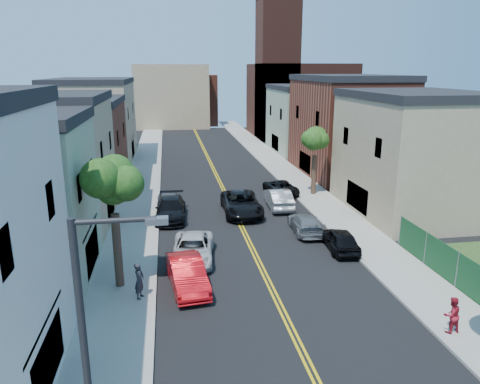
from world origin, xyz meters
name	(u,v)px	position (x,y,z in m)	size (l,w,h in m)	color
sidewalk_left	(143,176)	(-7.90, 40.00, 0.07)	(3.20, 100.00, 0.15)	gray
sidewalk_right	(285,171)	(7.90, 40.00, 0.07)	(3.20, 100.00, 0.15)	gray
curb_left	(159,175)	(-6.15, 40.00, 0.07)	(0.30, 100.00, 0.15)	gray
curb_right	(270,171)	(6.15, 40.00, 0.07)	(0.30, 100.00, 0.15)	gray
bldg_left_palegrn	(0,206)	(-14.00, 16.00, 4.25)	(9.00, 8.00, 8.50)	gray
bldg_left_tan_near	(43,166)	(-14.00, 25.00, 4.50)	(9.00, 10.00, 9.00)	#998466
bldg_left_brick	(73,147)	(-14.00, 36.00, 4.00)	(9.00, 12.00, 8.00)	brown
bldg_left_tan_far	(94,123)	(-14.00, 50.00, 4.75)	(9.00, 16.00, 9.50)	#998466
bldg_right_tan	(413,157)	(14.00, 24.00, 4.50)	(9.00, 12.00, 9.00)	#998466
bldg_right_brick	(346,128)	(14.00, 38.00, 5.00)	(9.00, 14.00, 10.00)	brown
bldg_right_palegrn	(307,121)	(14.00, 52.00, 4.25)	(9.00, 12.00, 8.50)	gray
church	(294,93)	(16.33, 67.07, 7.24)	(16.20, 14.20, 22.60)	#4C2319
backdrop_left	(172,97)	(-4.00, 82.00, 6.00)	(14.00, 8.00, 12.00)	#998466
backdrop_center	(191,100)	(0.00, 86.00, 5.00)	(10.00, 8.00, 10.00)	brown
fence_right	(476,283)	(9.50, 9.50, 1.10)	(0.04, 15.00, 1.90)	#143F1E
tree_left_mid	(112,166)	(-7.88, 14.01, 6.58)	(5.20, 5.20, 9.29)	#382A1C
tree_right_far	(316,132)	(7.92, 30.01, 5.76)	(4.40, 4.40, 8.03)	#382A1C
street_lamp	(94,357)	(-7.01, 1.00, 4.72)	(2.14, 0.25, 8.00)	black
red_sedan	(187,274)	(-4.37, 13.44, 0.80)	(1.69, 4.86, 1.60)	red
white_pickup	(192,249)	(-3.89, 16.91, 0.73)	(2.44, 5.28, 1.47)	silver
grey_car_left	(169,202)	(-5.21, 27.27, 0.77)	(1.83, 4.54, 1.55)	#5A5D62
black_car_left	(171,209)	(-5.09, 25.13, 0.80)	(2.25, 5.54, 1.61)	black
grey_car_right	(305,223)	(4.30, 20.65, 0.68)	(1.90, 4.66, 1.35)	slate
black_car_right	(340,240)	(5.50, 17.11, 0.71)	(1.68, 4.19, 1.43)	black
silver_car_right	(278,198)	(3.80, 26.67, 0.82)	(1.73, 4.96, 1.63)	#9B9EA2
dark_car_right_far	(280,187)	(4.96, 30.84, 0.67)	(2.23, 4.83, 1.34)	black
black_suv_lane	(241,203)	(0.50, 25.53, 0.86)	(2.87, 6.22, 1.73)	black
pedestrian_left	(139,281)	(-6.77, 12.44, 1.08)	(0.68, 0.44, 1.86)	#222229
pedestrian_right	(452,315)	(6.70, 7.19, 0.97)	(0.80, 0.62, 1.65)	maroon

